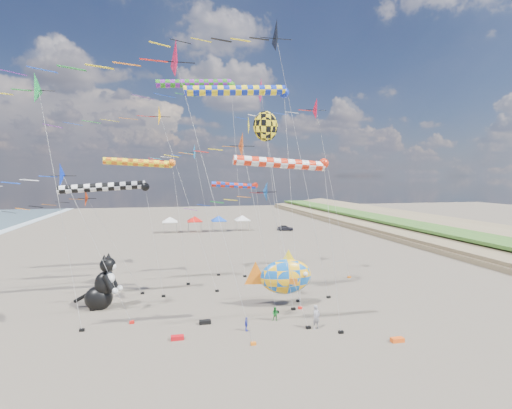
{
  "coord_description": "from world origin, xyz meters",
  "views": [
    {
      "loc": [
        -6.75,
        -22.64,
        11.56
      ],
      "look_at": [
        1.11,
        12.0,
        9.03
      ],
      "focal_mm": 28.0,
      "sensor_mm": 36.0,
      "label": 1
    }
  ],
  "objects_px": {
    "cat_inflatable": "(101,281)",
    "parked_car": "(285,228)",
    "child_green": "(275,314)",
    "child_blue": "(246,324)",
    "fish_inflatable": "(285,276)",
    "person_adult": "(316,317)"
  },
  "relations": [
    {
      "from": "cat_inflatable",
      "to": "fish_inflatable",
      "type": "bearing_deg",
      "value": 6.87
    },
    {
      "from": "child_blue",
      "to": "fish_inflatable",
      "type": "bearing_deg",
      "value": -17.33
    },
    {
      "from": "cat_inflatable",
      "to": "child_green",
      "type": "height_order",
      "value": "cat_inflatable"
    },
    {
      "from": "cat_inflatable",
      "to": "child_blue",
      "type": "bearing_deg",
      "value": -17.07
    },
    {
      "from": "child_green",
      "to": "child_blue",
      "type": "xyz_separation_m",
      "value": [
        -2.67,
        -1.51,
        -0.05
      ]
    },
    {
      "from": "fish_inflatable",
      "to": "child_green",
      "type": "height_order",
      "value": "fish_inflatable"
    },
    {
      "from": "cat_inflatable",
      "to": "child_green",
      "type": "xyz_separation_m",
      "value": [
        14.0,
        -6.38,
        -1.86
      ]
    },
    {
      "from": "cat_inflatable",
      "to": "parked_car",
      "type": "relative_size",
      "value": 1.41
    },
    {
      "from": "person_adult",
      "to": "fish_inflatable",
      "type": "bearing_deg",
      "value": 72.76
    },
    {
      "from": "child_blue",
      "to": "parked_car",
      "type": "relative_size",
      "value": 0.31
    },
    {
      "from": "person_adult",
      "to": "child_blue",
      "type": "xyz_separation_m",
      "value": [
        -5.26,
        0.74,
        -0.38
      ]
    },
    {
      "from": "fish_inflatable",
      "to": "child_green",
      "type": "relative_size",
      "value": 5.51
    },
    {
      "from": "child_green",
      "to": "child_blue",
      "type": "bearing_deg",
      "value": -122.84
    },
    {
      "from": "fish_inflatable",
      "to": "child_blue",
      "type": "relative_size",
      "value": 5.98
    },
    {
      "from": "person_adult",
      "to": "cat_inflatable",
      "type": "bearing_deg",
      "value": 127.57
    },
    {
      "from": "parked_car",
      "to": "fish_inflatable",
      "type": "bearing_deg",
      "value": -178.45
    },
    {
      "from": "child_green",
      "to": "fish_inflatable",
      "type": "bearing_deg",
      "value": 88.76
    },
    {
      "from": "cat_inflatable",
      "to": "person_adult",
      "type": "xyz_separation_m",
      "value": [
        16.59,
        -8.63,
        -1.53
      ]
    },
    {
      "from": "person_adult",
      "to": "child_blue",
      "type": "relative_size",
      "value": 1.72
    },
    {
      "from": "fish_inflatable",
      "to": "parked_car",
      "type": "height_order",
      "value": "fish_inflatable"
    },
    {
      "from": "fish_inflatable",
      "to": "cat_inflatable",
      "type": "bearing_deg",
      "value": 169.06
    },
    {
      "from": "person_adult",
      "to": "child_blue",
      "type": "height_order",
      "value": "person_adult"
    }
  ]
}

